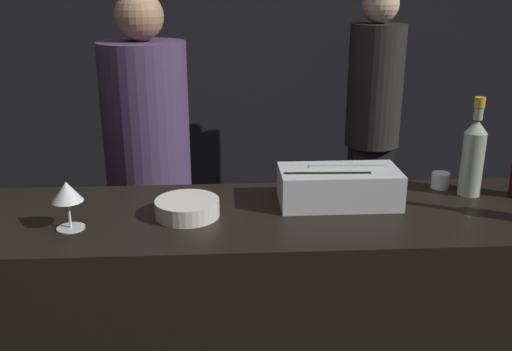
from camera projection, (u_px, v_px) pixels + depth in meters
wall_back_chalkboard at (237, 30)px, 3.84m from camera, size 6.40×0.06×2.80m
bar_counter at (256, 341)px, 2.03m from camera, size 2.33×0.58×0.99m
ice_bin_with_bottles at (339, 185)px, 1.93m from camera, size 0.40×0.20×0.13m
bowl_white at (187, 207)px, 1.84m from camera, size 0.21×0.21×0.06m
wine_glass at (67, 194)px, 1.71m from camera, size 0.10×0.10×0.15m
candle_votive at (440, 180)px, 2.09m from camera, size 0.06×0.06×0.06m
rose_wine_bottle at (473, 154)px, 1.99m from camera, size 0.08×0.08×0.35m
person_in_hoodie at (148, 161)px, 2.62m from camera, size 0.39×0.39×1.68m
person_blond_tee at (373, 115)px, 3.40m from camera, size 0.32×0.32×1.69m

